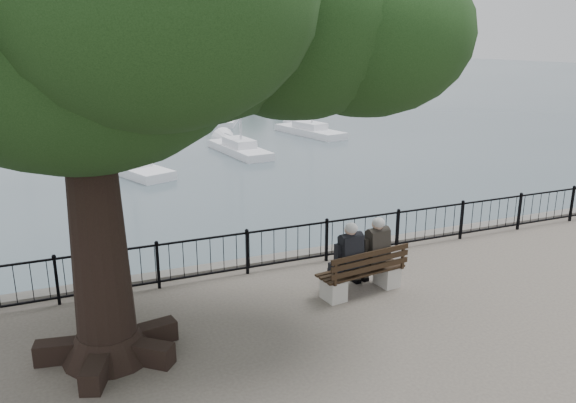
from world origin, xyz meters
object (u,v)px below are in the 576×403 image
person_left (346,261)px  lion_monument (122,81)px  bench (363,277)px  person_right (372,255)px  tree (132,6)px

person_left → lion_monument: lion_monument is taller
bench → person_right: 0.52m
bench → person_left: size_ratio=1.23×
person_right → lion_monument: 49.19m
person_right → lion_monument: bearing=89.1°
person_right → lion_monument: size_ratio=0.18×
lion_monument → person_right: bearing=-90.9°
bench → tree: bearing=-175.3°
person_right → tree: 6.76m
bench → person_left: 0.55m
person_right → tree: (-4.66, -0.51, 4.87)m
bench → tree: (-4.36, -0.36, 5.26)m
person_left → tree: bearing=-173.9°
tree → lion_monument: size_ratio=1.19×
person_left → tree: tree is taller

